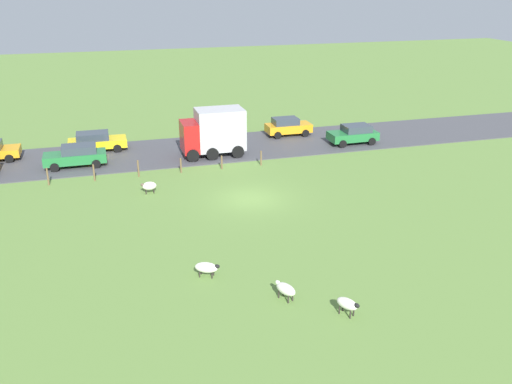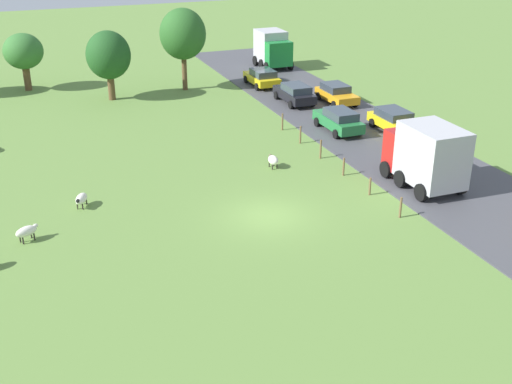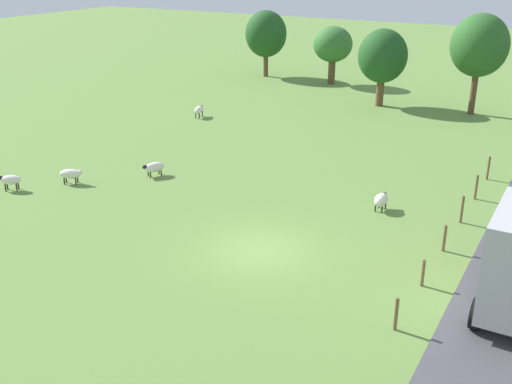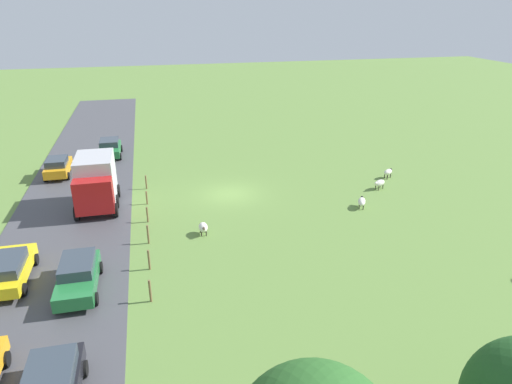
{
  "view_description": "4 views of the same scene",
  "coord_description": "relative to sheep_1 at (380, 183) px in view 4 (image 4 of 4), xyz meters",
  "views": [
    {
      "loc": [
        -31.02,
        8.67,
        13.18
      ],
      "look_at": [
        -1.76,
        0.16,
        1.16
      ],
      "focal_mm": 38.24,
      "sensor_mm": 36.0,
      "label": 1
    },
    {
      "loc": [
        -11.27,
        -27.26,
        14.5
      ],
      "look_at": [
        -0.78,
        -0.29,
        1.61
      ],
      "focal_mm": 44.95,
      "sensor_mm": 36.0,
      "label": 2
    },
    {
      "loc": [
        10.31,
        -18.37,
        10.85
      ],
      "look_at": [
        -1.61,
        2.62,
        1.2
      ],
      "focal_mm": 42.73,
      "sensor_mm": 36.0,
      "label": 3
    },
    {
      "loc": [
        5.48,
        31.97,
        13.69
      ],
      "look_at": [
        -1.29,
        3.26,
        1.37
      ],
      "focal_mm": 32.09,
      "sensor_mm": 36.0,
      "label": 4
    }
  ],
  "objects": [
    {
      "name": "ground_plane",
      "position": [
        11.64,
        -1.69,
        -0.51
      ],
      "size": [
        160.0,
        160.0,
        0.0
      ],
      "primitive_type": "plane",
      "color": "olive"
    },
    {
      "name": "road_strip",
      "position": [
        22.98,
        -1.69,
        -0.48
      ],
      "size": [
        8.0,
        80.0,
        0.06
      ],
      "primitive_type": "cube",
      "color": "#47474C",
      "rests_on": "ground_plane"
    },
    {
      "name": "sheep_1",
      "position": [
        0.0,
        0.0,
        0.0
      ],
      "size": [
        1.19,
        0.91,
        0.76
      ],
      "color": "silver",
      "rests_on": "ground_plane"
    },
    {
      "name": "sheep_2",
      "position": [
        2.89,
        2.92,
        -0.04
      ],
      "size": [
        0.95,
        1.23,
        0.72
      ],
      "color": "silver",
      "rests_on": "ground_plane"
    },
    {
      "name": "sheep_3",
      "position": [
        14.46,
        4.4,
        -0.01
      ],
      "size": [
        0.56,
        1.01,
        0.78
      ],
      "color": "silver",
      "rests_on": "ground_plane"
    },
    {
      "name": "sheep_4",
      "position": [
        -1.85,
        -2.08,
        0.02
      ],
      "size": [
        1.09,
        0.91,
        0.77
      ],
      "color": "silver",
      "rests_on": "ground_plane"
    },
    {
      "name": "fence_post_0",
      "position": [
        17.87,
        -4.25,
        0.05
      ],
      "size": [
        0.12,
        0.12,
        1.13
      ],
      "primitive_type": "cylinder",
      "color": "brown",
      "rests_on": "ground_plane"
    },
    {
      "name": "fence_post_1",
      "position": [
        17.87,
        -1.23,
        -0.0
      ],
      "size": [
        0.12,
        0.12,
        1.01
      ],
      "primitive_type": "cylinder",
      "color": "brown",
      "rests_on": "ground_plane"
    },
    {
      "name": "fence_post_2",
      "position": [
        17.87,
        1.79,
        0.04
      ],
      "size": [
        0.12,
        0.12,
        1.09
      ],
      "primitive_type": "cylinder",
      "color": "brown",
      "rests_on": "ground_plane"
    },
    {
      "name": "fence_post_3",
      "position": [
        17.87,
        4.81,
        0.1
      ],
      "size": [
        0.12,
        0.12,
        1.22
      ],
      "primitive_type": "cylinder",
      "color": "brown",
      "rests_on": "ground_plane"
    },
    {
      "name": "fence_post_4",
      "position": [
        17.87,
        7.83,
        0.09
      ],
      "size": [
        0.12,
        0.12,
        1.19
      ],
      "primitive_type": "cylinder",
      "color": "brown",
      "rests_on": "ground_plane"
    },
    {
      "name": "fence_post_5",
      "position": [
        17.87,
        10.85,
        0.1
      ],
      "size": [
        0.12,
        0.12,
        1.22
      ],
      "primitive_type": "cylinder",
      "color": "brown",
      "rests_on": "ground_plane"
    },
    {
      "name": "truck_0",
      "position": [
        21.23,
        -1.42,
        1.47
      ],
      "size": [
        2.81,
        4.87,
        3.65
      ],
      "color": "#B21919",
      "rests_on": "road_strip"
    },
    {
      "name": "car_0",
      "position": [
        21.1,
        -13.39,
        0.36
      ],
      "size": [
        2.13,
        4.08,
        1.56
      ],
      "color": "#237238",
      "rests_on": "road_strip"
    },
    {
      "name": "car_3",
      "position": [
        25.02,
        7.54,
        0.34
      ],
      "size": [
        2.17,
        4.57,
        1.51
      ],
      "color": "yellow",
      "rests_on": "road_strip"
    },
    {
      "name": "car_4",
      "position": [
        21.38,
        9.03,
        0.37
      ],
      "size": [
        2.05,
        4.48,
        1.58
      ],
      "color": "#237238",
      "rests_on": "road_strip"
    },
    {
      "name": "car_5",
      "position": [
        25.03,
        -8.87,
        0.37
      ],
      "size": [
        1.99,
        3.97,
        1.58
      ],
      "color": "orange",
      "rests_on": "road_strip"
    }
  ]
}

